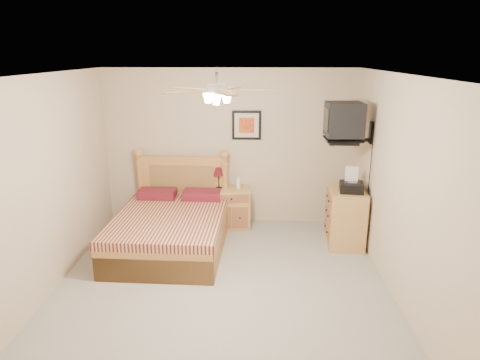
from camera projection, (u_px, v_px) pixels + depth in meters
The scene contains 17 objects.
floor at pixel (221, 291), 5.07m from camera, with size 4.50×4.50×0.00m, color gray.
ceiling at pixel (218, 75), 4.36m from camera, with size 4.00×4.50×0.04m, color white.
wall_back at pixel (230, 148), 6.87m from camera, with size 4.00×0.04×2.50m, color #C4AE90.
wall_front at pixel (193, 308), 2.56m from camera, with size 4.00×0.04×2.50m, color #C4AE90.
wall_left at pixel (41, 190), 4.76m from camera, with size 0.04×4.50×2.50m, color #C4AE90.
wall_right at pixel (403, 193), 4.66m from camera, with size 0.04×4.50×2.50m, color #C4AE90.
bed at pixel (169, 208), 5.98m from camera, with size 1.49×1.95×1.26m, color #A67434, non-canonical shape.
nightstand at pixel (231, 207), 6.90m from camera, with size 0.59×0.45×0.64m, color #B48748.
table_lamp at pixel (219, 178), 6.78m from camera, with size 0.18×0.18×0.34m, color #550F1A, non-canonical shape.
lotion_bottle at pixel (238, 182), 6.76m from camera, with size 0.08×0.08×0.21m, color white.
framed_picture at pixel (247, 125), 6.74m from camera, with size 0.46×0.04×0.46m, color black.
dresser at pixel (346, 217), 6.23m from camera, with size 0.50×0.72×0.84m, color tan.
fax_machine at pixel (352, 180), 5.95m from camera, with size 0.32×0.34×0.34m, color black, non-canonical shape.
magazine_lower at pixel (344, 182), 6.39m from camera, with size 0.22×0.30×0.03m, color beige.
magazine_upper at pixel (346, 180), 6.40m from camera, with size 0.20×0.28×0.02m, color tan.
wall_tv at pixel (355, 122), 5.79m from camera, with size 0.56×0.46×0.58m, color black, non-canonical shape.
ceiling_fan at pixel (217, 91), 4.20m from camera, with size 1.14×1.14×0.28m, color silver, non-canonical shape.
Camera 1 is at (0.34, -4.47, 2.72)m, focal length 32.00 mm.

